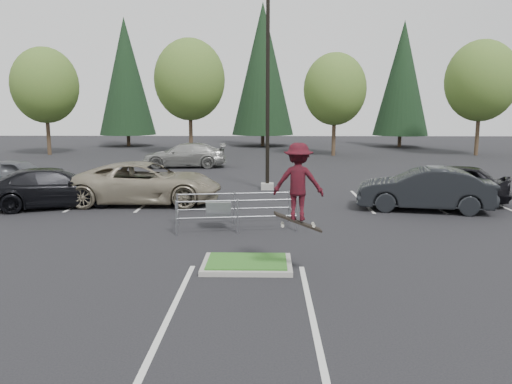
{
  "coord_description": "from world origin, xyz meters",
  "views": [
    {
      "loc": [
        0.49,
        -11.87,
        3.87
      ],
      "look_at": [
        0.19,
        1.5,
        1.63
      ],
      "focal_mm": 35.0,
      "sensor_mm": 36.0,
      "label": 1
    }
  ],
  "objects_px": {
    "conif_c": "(402,78)",
    "decid_d": "(481,83)",
    "decid_a": "(45,88)",
    "conif_a": "(126,77)",
    "light_pole": "(268,94)",
    "decid_b": "(190,82)",
    "decid_c": "(335,91)",
    "skateboarder": "(298,182)",
    "car_l_grey": "(17,175)",
    "car_far_silver": "(185,155)",
    "cart_corral": "(222,208)",
    "car_r_black": "(448,183)",
    "car_l_black": "(53,188)",
    "conif_b": "(263,69)",
    "car_l_tan": "(146,183)",
    "car_r_charc": "(424,189)"
  },
  "relations": [
    {
      "from": "conif_c",
      "to": "car_far_silver",
      "type": "distance_m",
      "value": 27.1
    },
    {
      "from": "decid_c",
      "to": "car_l_grey",
      "type": "distance_m",
      "value": 25.73
    },
    {
      "from": "conif_a",
      "to": "skateboarder",
      "type": "relative_size",
      "value": 6.35
    },
    {
      "from": "conif_c",
      "to": "decid_d",
      "type": "bearing_deg",
      "value": -66.47
    },
    {
      "from": "car_l_black",
      "to": "conif_b",
      "type": "bearing_deg",
      "value": -34.53
    },
    {
      "from": "conif_a",
      "to": "car_l_black",
      "type": "xyz_separation_m",
      "value": [
        6.0,
        -32.56,
        -6.32
      ]
    },
    {
      "from": "decid_a",
      "to": "conif_a",
      "type": "bearing_deg",
      "value": 68.09
    },
    {
      "from": "decid_a",
      "to": "car_r_black",
      "type": "xyz_separation_m",
      "value": [
        26.01,
        -21.29,
        -4.76
      ]
    },
    {
      "from": "conif_b",
      "to": "decid_d",
      "type": "bearing_deg",
      "value": -29.47
    },
    {
      "from": "decid_b",
      "to": "car_r_charc",
      "type": "bearing_deg",
      "value": -61.91
    },
    {
      "from": "decid_a",
      "to": "decid_b",
      "type": "height_order",
      "value": "decid_b"
    },
    {
      "from": "decid_a",
      "to": "skateboarder",
      "type": "distance_m",
      "value": 36.4
    },
    {
      "from": "conif_c",
      "to": "skateboarder",
      "type": "distance_m",
      "value": 42.45
    },
    {
      "from": "car_l_black",
      "to": "car_r_black",
      "type": "distance_m",
      "value": 16.05
    },
    {
      "from": "decid_d",
      "to": "decid_a",
      "type": "bearing_deg",
      "value": -179.52
    },
    {
      "from": "car_l_grey",
      "to": "decid_c",
      "type": "bearing_deg",
      "value": -40.62
    },
    {
      "from": "decid_c",
      "to": "conif_a",
      "type": "xyz_separation_m",
      "value": [
        -19.99,
        10.17,
        1.84
      ]
    },
    {
      "from": "decid_d",
      "to": "skateboarder",
      "type": "height_order",
      "value": "decid_d"
    },
    {
      "from": "decid_a",
      "to": "car_l_grey",
      "type": "distance_m",
      "value": 20.23
    },
    {
      "from": "cart_corral",
      "to": "car_l_tan",
      "type": "height_order",
      "value": "car_l_tan"
    },
    {
      "from": "conif_b",
      "to": "car_l_black",
      "type": "xyz_separation_m",
      "value": [
        -8.0,
        -33.06,
        -7.07
      ]
    },
    {
      "from": "conif_a",
      "to": "decid_b",
      "type": "bearing_deg",
      "value": -49.83
    },
    {
      "from": "decid_c",
      "to": "decid_d",
      "type": "xyz_separation_m",
      "value": [
        12.0,
        0.5,
        0.66
      ]
    },
    {
      "from": "decid_c",
      "to": "car_far_silver",
      "type": "bearing_deg",
      "value": -141.7
    },
    {
      "from": "decid_b",
      "to": "light_pole",
      "type": "bearing_deg",
      "value": -70.65
    },
    {
      "from": "light_pole",
      "to": "decid_b",
      "type": "xyz_separation_m",
      "value": [
        -6.51,
        18.53,
        1.48
      ]
    },
    {
      "from": "car_l_grey",
      "to": "car_r_black",
      "type": "height_order",
      "value": "car_r_black"
    },
    {
      "from": "cart_corral",
      "to": "car_l_grey",
      "type": "relative_size",
      "value": 0.9
    },
    {
      "from": "cart_corral",
      "to": "car_r_black",
      "type": "height_order",
      "value": "car_r_black"
    },
    {
      "from": "decid_b",
      "to": "cart_corral",
      "type": "relative_size",
      "value": 2.41
    },
    {
      "from": "car_l_black",
      "to": "decid_b",
      "type": "bearing_deg",
      "value": -25.85
    },
    {
      "from": "decid_b",
      "to": "decid_d",
      "type": "bearing_deg",
      "value": -0.48
    },
    {
      "from": "cart_corral",
      "to": "car_r_charc",
      "type": "distance_m",
      "value": 8.1
    },
    {
      "from": "decid_b",
      "to": "car_l_tan",
      "type": "distance_m",
      "value": 22.91
    },
    {
      "from": "conif_c",
      "to": "skateboarder",
      "type": "relative_size",
      "value": 6.11
    },
    {
      "from": "decid_d",
      "to": "car_l_tan",
      "type": "bearing_deg",
      "value": -135.55
    },
    {
      "from": "light_pole",
      "to": "car_l_black",
      "type": "bearing_deg",
      "value": -151.78
    },
    {
      "from": "decid_a",
      "to": "decid_c",
      "type": "bearing_deg",
      "value": -0.48
    },
    {
      "from": "light_pole",
      "to": "decid_c",
      "type": "height_order",
      "value": "light_pole"
    },
    {
      "from": "cart_corral",
      "to": "car_r_black",
      "type": "distance_m",
      "value": 10.16
    },
    {
      "from": "car_l_tan",
      "to": "car_r_black",
      "type": "relative_size",
      "value": 1.27
    },
    {
      "from": "decid_d",
      "to": "car_l_tan",
      "type": "relative_size",
      "value": 1.53
    },
    {
      "from": "decid_d",
      "to": "conif_c",
      "type": "distance_m",
      "value": 10.04
    },
    {
      "from": "car_l_grey",
      "to": "car_far_silver",
      "type": "relative_size",
      "value": 0.8
    },
    {
      "from": "light_pole",
      "to": "conif_b",
      "type": "height_order",
      "value": "conif_b"
    },
    {
      "from": "decid_c",
      "to": "cart_corral",
      "type": "xyz_separation_m",
      "value": [
        -6.95,
        -25.9,
        -4.57
      ]
    },
    {
      "from": "conif_a",
      "to": "car_l_tan",
      "type": "distance_m",
      "value": 33.7
    },
    {
      "from": "cart_corral",
      "to": "skateboarder",
      "type": "bearing_deg",
      "value": -73.55
    },
    {
      "from": "light_pole",
      "to": "car_l_grey",
      "type": "height_order",
      "value": "light_pole"
    },
    {
      "from": "car_r_charc",
      "to": "car_r_black",
      "type": "relative_size",
      "value": 1.04
    }
  ]
}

